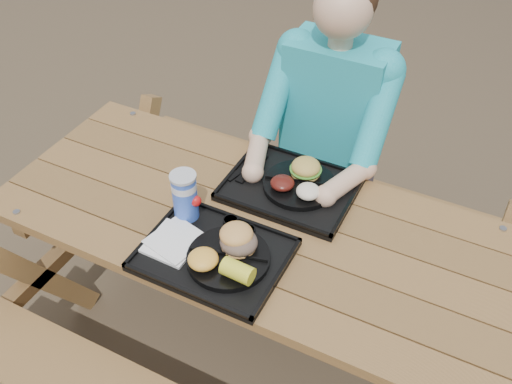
% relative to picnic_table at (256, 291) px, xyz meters
% --- Properties ---
extents(ground, '(60.00, 60.00, 0.00)m').
position_rel_picnic_table_xyz_m(ground, '(0.00, 0.00, -0.38)').
color(ground, '#999999').
rests_on(ground, ground).
extents(picnic_table, '(1.80, 1.49, 0.75)m').
position_rel_picnic_table_xyz_m(picnic_table, '(0.00, 0.00, 0.00)').
color(picnic_table, '#999999').
rests_on(picnic_table, ground).
extents(tray_near, '(0.45, 0.35, 0.02)m').
position_rel_picnic_table_xyz_m(tray_near, '(-0.04, -0.21, 0.39)').
color(tray_near, black).
rests_on(tray_near, picnic_table).
extents(tray_far, '(0.45, 0.35, 0.02)m').
position_rel_picnic_table_xyz_m(tray_far, '(0.04, 0.19, 0.39)').
color(tray_far, black).
rests_on(tray_far, picnic_table).
extents(plate_near, '(0.26, 0.26, 0.02)m').
position_rel_picnic_table_xyz_m(plate_near, '(0.01, -0.21, 0.41)').
color(plate_near, black).
rests_on(plate_near, tray_near).
extents(plate_far, '(0.26, 0.26, 0.02)m').
position_rel_picnic_table_xyz_m(plate_far, '(0.07, 0.20, 0.41)').
color(plate_far, black).
rests_on(plate_far, tray_far).
extents(napkin_stack, '(0.17, 0.17, 0.02)m').
position_rel_picnic_table_xyz_m(napkin_stack, '(-0.18, -0.23, 0.40)').
color(napkin_stack, white).
rests_on(napkin_stack, tray_near).
extents(soda_cup, '(0.08, 0.08, 0.17)m').
position_rel_picnic_table_xyz_m(soda_cup, '(-0.21, -0.10, 0.48)').
color(soda_cup, blue).
rests_on(soda_cup, tray_near).
extents(condiment_bbq, '(0.05, 0.05, 0.03)m').
position_rel_picnic_table_xyz_m(condiment_bbq, '(-0.05, -0.08, 0.41)').
color(condiment_bbq, black).
rests_on(condiment_bbq, tray_near).
extents(condiment_mustard, '(0.04, 0.04, 0.03)m').
position_rel_picnic_table_xyz_m(condiment_mustard, '(0.02, -0.08, 0.41)').
color(condiment_mustard, yellow).
rests_on(condiment_mustard, tray_near).
extents(sandwich, '(0.11, 0.11, 0.11)m').
position_rel_picnic_table_xyz_m(sandwich, '(0.02, -0.16, 0.47)').
color(sandwich, '#EBA353').
rests_on(sandwich, plate_near).
extents(mac_cheese, '(0.09, 0.09, 0.05)m').
position_rel_picnic_table_xyz_m(mac_cheese, '(-0.04, -0.28, 0.44)').
color(mac_cheese, '#FFBF43').
rests_on(mac_cheese, plate_near).
extents(corn_cob, '(0.10, 0.10, 0.06)m').
position_rel_picnic_table_xyz_m(corn_cob, '(0.08, -0.27, 0.44)').
color(corn_cob, '#FDF735').
rests_on(corn_cob, plate_near).
extents(cutlery_far, '(0.05, 0.18, 0.01)m').
position_rel_picnic_table_xyz_m(cutlery_far, '(-0.13, 0.22, 0.40)').
color(cutlery_far, black).
rests_on(cutlery_far, tray_far).
extents(burger, '(0.11, 0.11, 0.09)m').
position_rel_picnic_table_xyz_m(burger, '(0.07, 0.26, 0.46)').
color(burger, gold).
rests_on(burger, plate_far).
extents(baked_beans, '(0.08, 0.08, 0.04)m').
position_rel_picnic_table_xyz_m(baked_beans, '(0.02, 0.15, 0.43)').
color(baked_beans, '#551611').
rests_on(baked_beans, plate_far).
extents(potato_salad, '(0.08, 0.08, 0.05)m').
position_rel_picnic_table_xyz_m(potato_salad, '(0.12, 0.15, 0.44)').
color(potato_salad, white).
rests_on(potato_salad, plate_far).
extents(diner, '(0.48, 0.84, 1.28)m').
position_rel_picnic_table_xyz_m(diner, '(0.04, 0.59, 0.27)').
color(diner, teal).
rests_on(diner, ground).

